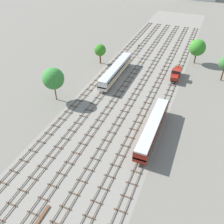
% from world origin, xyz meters
% --- Properties ---
extents(ground_plane, '(480.00, 480.00, 0.00)m').
position_xyz_m(ground_plane, '(0.00, 56.00, 0.00)').
color(ground_plane, slate).
extents(ballast_bed, '(26.48, 176.00, 0.01)m').
position_xyz_m(ballast_bed, '(0.00, 56.00, 0.00)').
color(ballast_bed, gray).
rests_on(ballast_bed, ground).
extents(track_far_left, '(2.40, 126.00, 0.29)m').
position_xyz_m(track_far_left, '(-11.24, 57.00, 0.14)').
color(track_far_left, '#47382D').
rests_on(track_far_left, ground).
extents(track_left, '(2.40, 126.00, 0.29)m').
position_xyz_m(track_left, '(-6.74, 57.00, 0.14)').
color(track_left, '#47382D').
rests_on(track_left, ground).
extents(track_centre_left, '(2.40, 126.00, 0.29)m').
position_xyz_m(track_centre_left, '(-2.25, 57.00, 0.14)').
color(track_centre_left, '#47382D').
rests_on(track_centre_left, ground).
extents(track_centre, '(2.40, 126.00, 0.29)m').
position_xyz_m(track_centre, '(2.25, 57.00, 0.14)').
color(track_centre, '#47382D').
rests_on(track_centre, ground).
extents(track_centre_right, '(2.40, 126.00, 0.29)m').
position_xyz_m(track_centre_right, '(6.74, 57.00, 0.14)').
color(track_centre_right, '#47382D').
rests_on(track_centre_right, ground).
extents(track_right, '(2.40, 126.00, 0.29)m').
position_xyz_m(track_right, '(11.24, 57.00, 0.14)').
color(track_right, '#47382D').
rests_on(track_right, ground).
extents(diesel_railcar_right_nearest, '(2.96, 20.50, 3.80)m').
position_xyz_m(diesel_railcar_right_nearest, '(11.24, 36.89, 2.60)').
color(diesel_railcar_right_nearest, maroon).
rests_on(diesel_railcar_right_nearest, ground).
extents(passenger_coach_left_near, '(2.96, 22.00, 3.80)m').
position_xyz_m(passenger_coach_left_near, '(-6.74, 59.82, 2.61)').
color(passenger_coach_left_near, white).
rests_on(passenger_coach_left_near, ground).
extents(shunter_loco_right_mid, '(2.74, 8.46, 3.10)m').
position_xyz_m(shunter_loco_right_mid, '(11.24, 66.30, 2.01)').
color(shunter_loco_right_mid, maroon).
rests_on(shunter_loco_right_mid, ground).
extents(signal_post_nearest, '(0.28, 0.47, 5.26)m').
position_xyz_m(signal_post_nearest, '(-4.50, 76.59, 3.35)').
color(signal_post_nearest, gray).
rests_on(signal_post_nearest, ground).
extents(lineside_tree_0, '(5.64, 5.64, 8.62)m').
position_xyz_m(lineside_tree_0, '(15.34, 80.19, 5.78)').
color(lineside_tree_0, '#4C331E').
rests_on(lineside_tree_0, ground).
extents(lineside_tree_1, '(5.85, 5.85, 9.61)m').
position_xyz_m(lineside_tree_1, '(-17.40, 41.57, 6.68)').
color(lineside_tree_1, '#4C331E').
rests_on(lineside_tree_1, ground).
extents(lineside_tree_3, '(4.08, 4.08, 6.95)m').
position_xyz_m(lineside_tree_3, '(-15.64, 67.51, 4.87)').
color(lineside_tree_3, '#4C331E').
rests_on(lineside_tree_3, ground).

